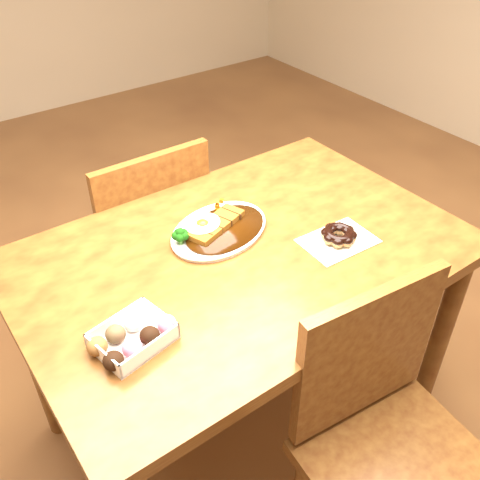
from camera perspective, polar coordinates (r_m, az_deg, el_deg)
ground at (r=2.00m, az=0.22°, el=-18.20°), size 6.00×6.00×0.00m
table at (r=1.51m, az=0.28°, el=-3.99°), size 1.20×0.80×0.75m
chair_far at (r=1.96m, az=-10.16°, el=0.04°), size 0.42×0.42×0.87m
chair_near at (r=1.42m, az=15.68°, el=-20.03°), size 0.46×0.46×0.87m
katsu_curry_plate at (r=1.50m, az=-2.47°, el=1.25°), size 0.35×0.29×0.06m
donut_box at (r=1.20m, az=-11.48°, el=-10.11°), size 0.20×0.15×0.05m
pon_de_ring at (r=1.49m, az=10.48°, el=0.49°), size 0.21×0.15×0.04m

